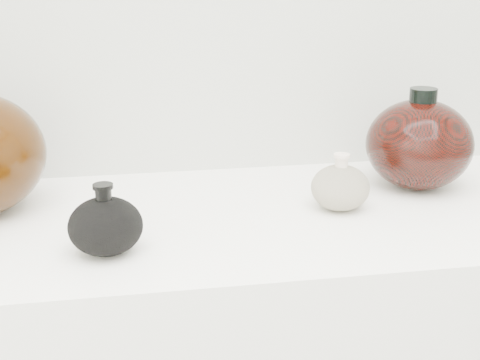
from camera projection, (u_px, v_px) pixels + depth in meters
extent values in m
cube|color=white|center=(251.00, 222.00, 1.12)|extent=(1.20, 0.50, 0.03)
ellipsoid|color=black|center=(106.00, 226.00, 0.95)|extent=(0.13, 0.13, 0.08)
cylinder|color=black|center=(103.00, 195.00, 0.94)|extent=(0.03, 0.03, 0.02)
cylinder|color=black|center=(103.00, 186.00, 0.93)|extent=(0.04, 0.04, 0.01)
ellipsoid|color=beige|center=(340.00, 188.00, 1.12)|extent=(0.12, 0.12, 0.08)
cylinder|color=beige|center=(341.00, 162.00, 1.11)|extent=(0.03, 0.03, 0.02)
cylinder|color=beige|center=(342.00, 156.00, 1.10)|extent=(0.03, 0.03, 0.01)
ellipsoid|color=black|center=(419.00, 144.00, 1.21)|extent=(0.25, 0.25, 0.16)
cylinder|color=black|center=(423.00, 97.00, 1.19)|extent=(0.06, 0.06, 0.03)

